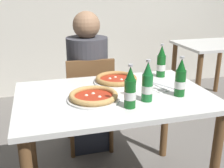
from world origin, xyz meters
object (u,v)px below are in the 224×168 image
at_px(dining_table_main, 114,111).
at_px(pizza_margherita_near, 94,96).
at_px(beer_bottle_center, 161,63).
at_px(dining_table_background, 211,56).
at_px(beer_bottle_extra, 130,90).
at_px(diner_seated, 88,86).
at_px(beer_bottle_right, 147,84).
at_px(napkin_with_cutlery, 161,86).
at_px(beer_bottle_left, 180,79).
at_px(chair_behind_table, 89,99).
at_px(pizza_marinara_far, 116,79).

height_order(dining_table_main, pizza_margherita_near, pizza_margherita_near).
bearing_deg(dining_table_main, beer_bottle_center, 30.80).
distance_m(dining_table_background, beer_bottle_extra, 2.21).
bearing_deg(diner_seated, beer_bottle_right, -76.34).
bearing_deg(diner_seated, pizza_margherita_near, -97.94).
bearing_deg(diner_seated, napkin_with_cutlery, -58.14).
xyz_separation_m(dining_table_main, dining_table_background, (1.61, 1.30, -0.04)).
bearing_deg(beer_bottle_left, chair_behind_table, 119.81).
relative_size(diner_seated, dining_table_background, 1.51).
bearing_deg(dining_table_background, pizza_marinara_far, -144.71).
relative_size(chair_behind_table, beer_bottle_center, 3.44).
relative_size(dining_table_main, pizza_margherita_near, 3.82).
relative_size(diner_seated, beer_bottle_right, 4.89).
distance_m(diner_seated, pizza_margherita_near, 0.75).
height_order(dining_table_background, beer_bottle_extra, beer_bottle_extra).
bearing_deg(beer_bottle_extra, dining_table_background, 43.88).
height_order(dining_table_main, beer_bottle_center, beer_bottle_center).
distance_m(pizza_margherita_near, napkin_with_cutlery, 0.49).
bearing_deg(pizza_marinara_far, beer_bottle_extra, -96.61).
bearing_deg(beer_bottle_center, pizza_margherita_near, -151.32).
height_order(chair_behind_table, beer_bottle_left, beer_bottle_left).
distance_m(diner_seated, beer_bottle_center, 0.68).
height_order(chair_behind_table, pizza_marinara_far, chair_behind_table).
relative_size(pizza_marinara_far, napkin_with_cutlery, 1.37).
height_order(dining_table_background, beer_bottle_left, beer_bottle_left).
bearing_deg(beer_bottle_extra, chair_behind_table, 95.01).
xyz_separation_m(dining_table_main, beer_bottle_center, (0.44, 0.26, 0.22)).
bearing_deg(beer_bottle_extra, beer_bottle_left, 14.03).
bearing_deg(beer_bottle_left, dining_table_main, 161.07).
relative_size(chair_behind_table, napkin_with_cutlery, 3.70).
bearing_deg(chair_behind_table, diner_seated, -90.82).
bearing_deg(beer_bottle_left, pizza_margherita_near, 171.99).
bearing_deg(napkin_with_cutlery, pizza_margherita_near, -168.07).
distance_m(beer_bottle_left, beer_bottle_center, 0.39).
distance_m(diner_seated, beer_bottle_extra, 0.92).
xyz_separation_m(beer_bottle_center, napkin_with_cutlery, (-0.10, -0.21, -0.10)).
bearing_deg(beer_bottle_extra, diner_seated, 94.55).
relative_size(chair_behind_table, diner_seated, 0.70).
bearing_deg(pizza_marinara_far, napkin_with_cutlery, -33.71).
height_order(dining_table_background, pizza_marinara_far, pizza_marinara_far).
relative_size(pizza_marinara_far, beer_bottle_center, 1.28).
relative_size(beer_bottle_center, napkin_with_cutlery, 1.08).
relative_size(dining_table_main, chair_behind_table, 1.41).
height_order(beer_bottle_extra, napkin_with_cutlery, beer_bottle_extra).
xyz_separation_m(dining_table_main, beer_bottle_right, (0.16, -0.15, 0.22)).
relative_size(chair_behind_table, beer_bottle_right, 3.44).
bearing_deg(beer_bottle_right, chair_behind_table, 104.71).
relative_size(chair_behind_table, beer_bottle_extra, 3.44).
xyz_separation_m(beer_bottle_right, beer_bottle_extra, (-0.13, -0.07, 0.00)).
relative_size(chair_behind_table, beer_bottle_left, 3.44).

